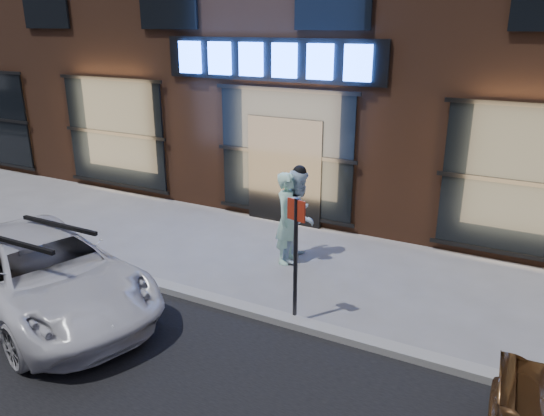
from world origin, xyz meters
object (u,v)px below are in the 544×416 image
(man_cap, at_px, (299,215))
(man_bowtie, at_px, (288,218))
(sign_post, at_px, (296,249))
(white_suv, at_px, (44,274))

(man_cap, bearing_deg, man_bowtie, 148.94)
(man_cap, relative_size, sign_post, 0.89)
(man_bowtie, height_order, man_cap, man_cap)
(man_bowtie, bearing_deg, sign_post, -148.17)
(sign_post, bearing_deg, man_cap, 128.71)
(white_suv, bearing_deg, sign_post, -50.78)
(man_cap, distance_m, sign_post, 2.38)
(man_bowtie, relative_size, white_suv, 0.39)
(man_cap, height_order, white_suv, man_cap)
(man_bowtie, bearing_deg, white_suv, 145.59)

